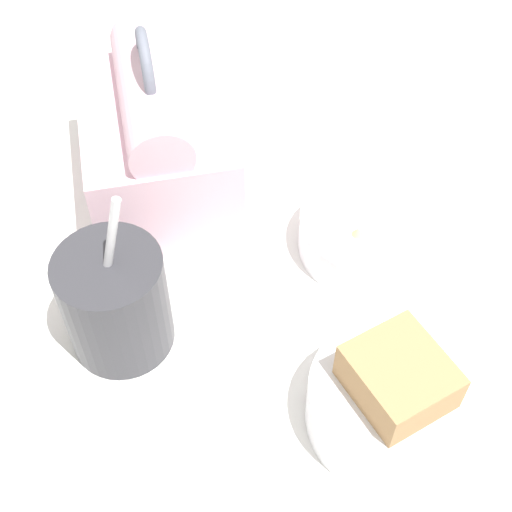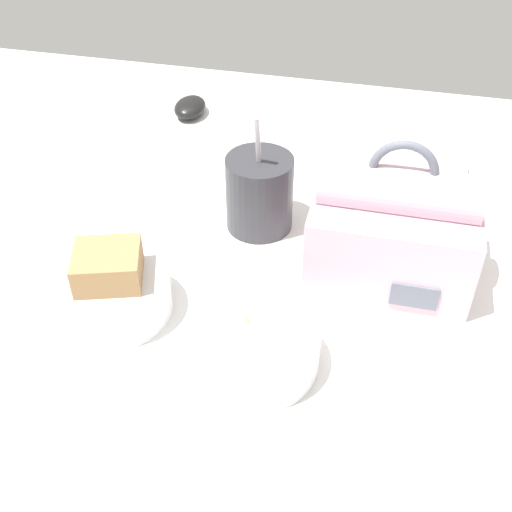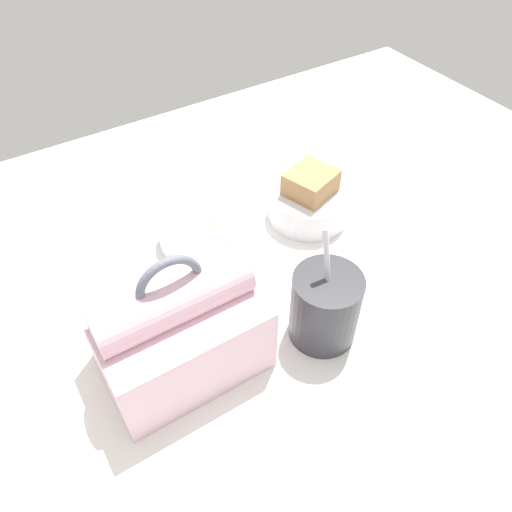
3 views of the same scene
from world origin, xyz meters
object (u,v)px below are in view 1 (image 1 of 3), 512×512
(bento_bowl_sandwich, at_px, (391,400))
(soup_cup, at_px, (116,306))
(bento_bowl_snacks, at_px, (368,232))
(lunch_bag, at_px, (157,140))

(bento_bowl_sandwich, bearing_deg, soup_cup, 59.12)
(bento_bowl_sandwich, bearing_deg, bento_bowl_snacks, -12.40)
(lunch_bag, height_order, bento_bowl_snacks, lunch_bag)
(soup_cup, xyz_separation_m, bento_bowl_snacks, (0.06, -0.24, -0.03))
(bento_bowl_snacks, bearing_deg, lunch_bag, 55.97)
(bento_bowl_snacks, bearing_deg, soup_cup, 103.70)
(soup_cup, relative_size, bento_bowl_snacks, 1.30)
(bento_bowl_sandwich, height_order, bento_bowl_snacks, bento_bowl_sandwich)
(bento_bowl_sandwich, distance_m, bento_bowl_snacks, 0.18)
(lunch_bag, bearing_deg, soup_cup, 162.37)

